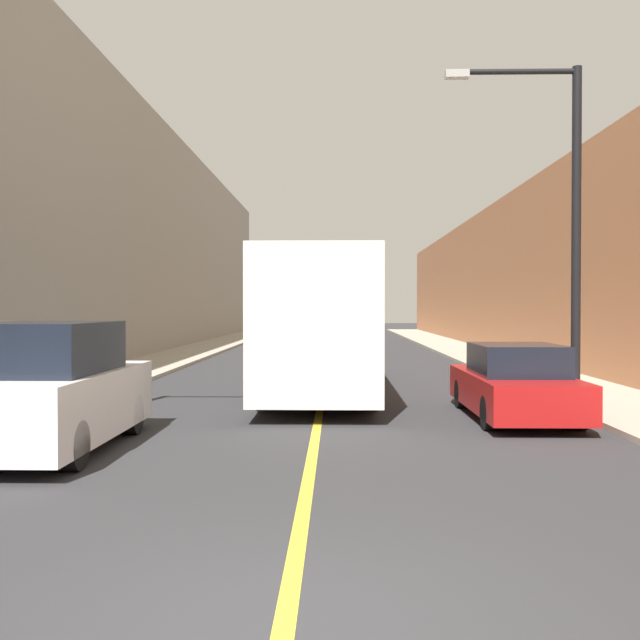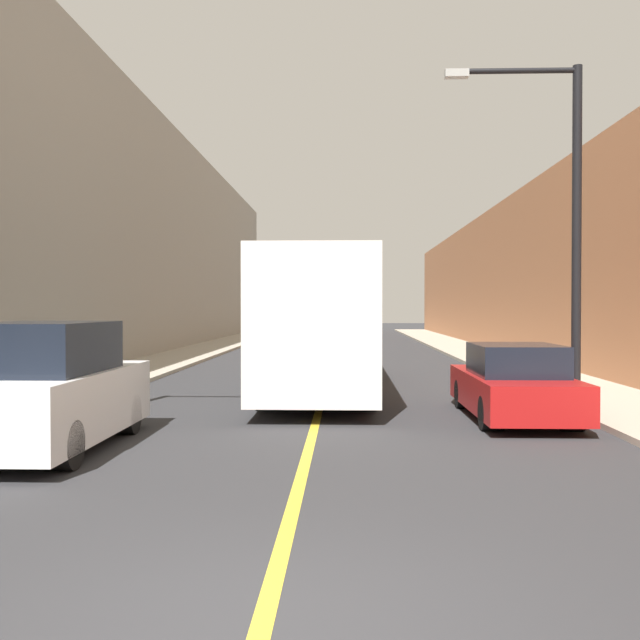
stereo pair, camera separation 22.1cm
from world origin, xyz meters
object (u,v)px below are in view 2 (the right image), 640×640
at_px(car_right_near, 514,385).
at_px(street_lamp_right, 564,209).
at_px(bus, 322,321).
at_px(parked_suv_left, 46,391).

distance_m(car_right_near, street_lamp_right, 4.05).
bearing_deg(bus, parked_suv_left, -115.30).
relative_size(bus, car_right_near, 2.51).
relative_size(bus, parked_suv_left, 2.58).
xyz_separation_m(bus, street_lamp_right, (5.24, -3.58, 2.44)).
bearing_deg(parked_suv_left, street_lamp_right, 27.47).
xyz_separation_m(parked_suv_left, car_right_near, (7.88, 3.49, -0.24)).
bearing_deg(parked_suv_left, bus, 64.70).
xyz_separation_m(parked_suv_left, street_lamp_right, (9.19, 4.78, 3.37)).
height_order(parked_suv_left, car_right_near, parked_suv_left).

